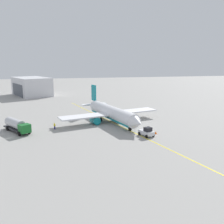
# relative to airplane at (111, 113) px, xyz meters

# --- Properties ---
(ground_plane) EXTENTS (400.00, 400.00, 0.00)m
(ground_plane) POSITION_rel_airplane_xyz_m (0.48, 0.12, -2.64)
(ground_plane) COLOR #9E9B96
(airplane) EXTENTS (30.77, 30.17, 9.64)m
(airplane) POSITION_rel_airplane_xyz_m (0.00, 0.00, 0.00)
(airplane) COLOR white
(airplane) RESTS_ON ground
(fuel_tanker) EXTENTS (10.06, 7.63, 3.15)m
(fuel_tanker) POSITION_rel_airplane_xyz_m (4.20, -25.05, -0.91)
(fuel_tanker) COLOR #2D2D33
(fuel_tanker) RESTS_ON ground
(pushback_tug) EXTENTS (4.06, 3.28, 2.20)m
(pushback_tug) POSITION_rel_airplane_xyz_m (15.17, 4.81, -1.63)
(pushback_tug) COLOR silver
(pushback_tug) RESTS_ON ground
(refueling_worker) EXTENTS (0.56, 0.42, 1.71)m
(refueling_worker) POSITION_rel_airplane_xyz_m (4.01, -16.03, -1.82)
(refueling_worker) COLOR navy
(refueling_worker) RESTS_ON ground
(safety_cone_nose) EXTENTS (0.60, 0.60, 0.67)m
(safety_cone_nose) POSITION_rel_airplane_xyz_m (14.10, 7.63, -2.30)
(safety_cone_nose) COLOR #F2590F
(safety_cone_nose) RESTS_ON ground
(distant_hangar) EXTENTS (27.72, 22.35, 9.33)m
(distant_hangar) POSITION_rel_airplane_xyz_m (-64.81, -27.01, 2.02)
(distant_hangar) COLOR silver
(distant_hangar) RESTS_ON ground
(taxi_line_marking) EXTENTS (72.53, 17.69, 0.01)m
(taxi_line_marking) POSITION_rel_airplane_xyz_m (0.48, 0.12, -2.63)
(taxi_line_marking) COLOR yellow
(taxi_line_marking) RESTS_ON ground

